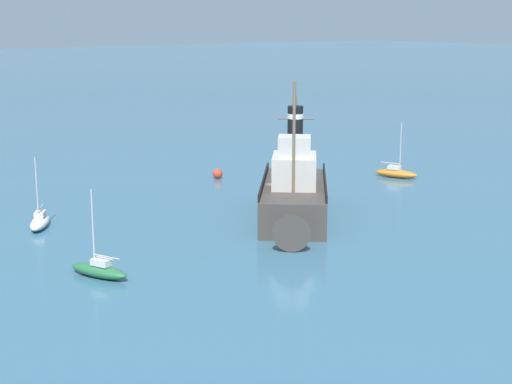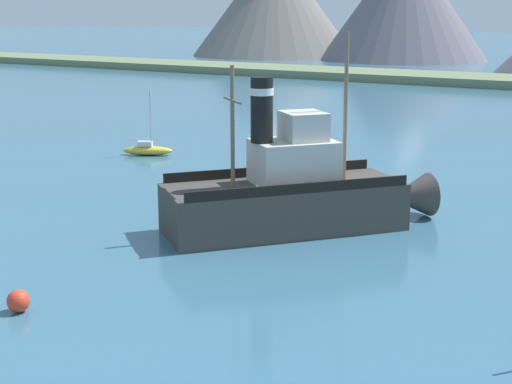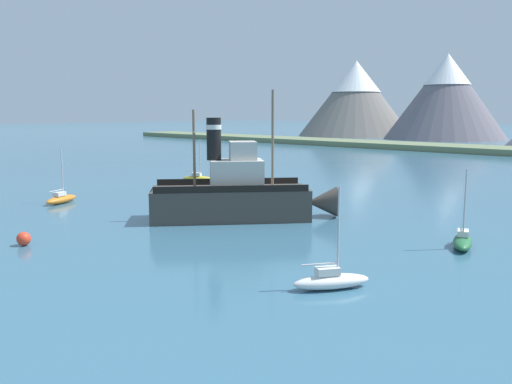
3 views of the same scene
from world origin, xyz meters
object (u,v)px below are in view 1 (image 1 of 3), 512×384
Objects in this scene: sailboat_white at (40,221)px; sailboat_green at (99,270)px; old_tugboat at (294,195)px; sailboat_orange at (396,173)px; mooring_buoy at (218,174)px.

sailboat_green is (1.24, 11.92, 0.00)m from sailboat_white.
sailboat_orange is at bearing -159.67° from old_tugboat.
sailboat_orange is 15.80m from mooring_buoy.
sailboat_green reaches higher than mooring_buoy.
sailboat_white and sailboat_green have the same top height.
old_tugboat reaches higher than sailboat_white.
sailboat_orange and sailboat_green have the same top height.
mooring_buoy is (13.00, -8.99, 0.01)m from sailboat_orange.
sailboat_white is at bearing -4.47° from sailboat_orange.
sailboat_white is at bearing -29.76° from old_tugboat.
sailboat_white is 1.00× the size of sailboat_green.
sailboat_white is 31.83m from sailboat_orange.
sailboat_orange is at bearing 175.53° from sailboat_white.
mooring_buoy is at bearing -34.65° from sailboat_orange.
sailboat_white is 11.99m from sailboat_green.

